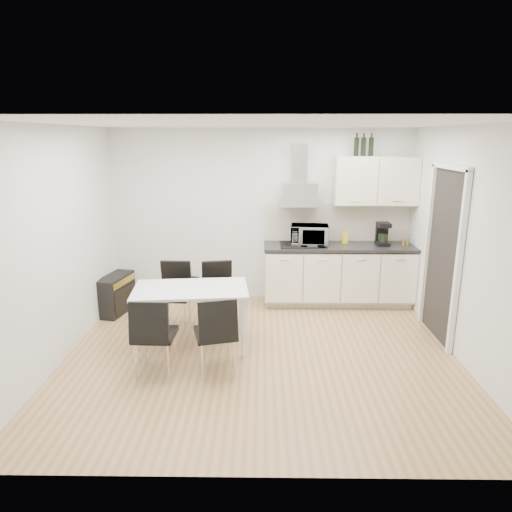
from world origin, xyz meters
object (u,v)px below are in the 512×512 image
Objects in this scene: kitchenette at (341,250)px; guitar_amp at (116,294)px; chair_far_left at (174,297)px; floor_speaker at (191,288)px; chair_near_left at (155,336)px; chair_near_right at (215,334)px; dining_table at (191,295)px; chair_far_right at (219,297)px.

kitchenette is 3.57× the size of guitar_amp.
kitchenette is 2.57m from chair_far_left.
guitar_amp is 1.16m from floor_speaker.
chair_near_left is 1.00× the size of chair_near_right.
kitchenette is 2.86× the size of chair_far_left.
chair_far_left is (-2.34, -0.99, -0.39)m from kitchenette.
chair_near_left is at bearing -71.15° from floor_speaker.
dining_table is 1.59× the size of chair_far_left.
chair_near_left is at bearing -136.35° from kitchenette.
chair_far_left is (-0.32, 0.56, -0.22)m from dining_table.
chair_far_left reaches higher than floor_speaker.
chair_far_left is at bearing -9.43° from chair_far_right.
chair_far_right is 1.18m from chair_near_right.
kitchenette is at bearing 31.64° from dining_table.
dining_table is at bearing 104.95° from chair_near_right.
kitchenette is 7.45× the size of floor_speaker.
chair_far_right is (0.27, 0.57, -0.22)m from dining_table.
kitchenette is 2.04m from chair_far_right.
kitchenette is 3.21m from chair_near_left.
dining_table is 1.59× the size of chair_near_left.
floor_speaker is at bearing 91.34° from chair_near_left.
chair_near_left is 2.60× the size of floor_speaker.
dining_table reaches higher than floor_speaker.
chair_near_left is 1.25× the size of guitar_amp.
chair_far_left is 1.21m from chair_near_left.
kitchenette is 2.39m from floor_speaker.
chair_near_right is (0.08, -1.18, 0.00)m from chair_far_right.
chair_near_left is 2.38m from floor_speaker.
chair_far_left is 1.25× the size of guitar_amp.
chair_near_left and chair_near_right have the same top height.
chair_near_right is (0.35, -0.61, -0.22)m from dining_table.
floor_speaker is (-2.30, 0.17, -0.66)m from kitchenette.
dining_table is 1.59× the size of chair_near_right.
kitchenette is at bearing -154.88° from chair_far_left.
chair_far_left reaches higher than dining_table.
chair_near_left is at bearing 169.19° from chair_near_right.
kitchenette reaches higher than dining_table.
guitar_amp is at bearing 118.40° from chair_near_right.
guitar_amp is at bearing 120.58° from chair_near_left.
floor_speaker is at bearing 43.45° from guitar_amp.
chair_far_right is (0.59, 0.01, 0.00)m from chair_far_left.
chair_far_right is 1.34m from chair_near_left.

